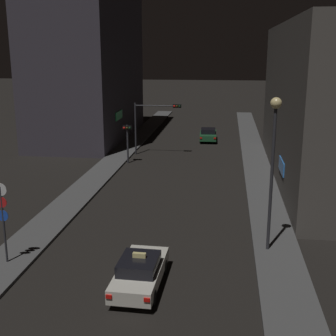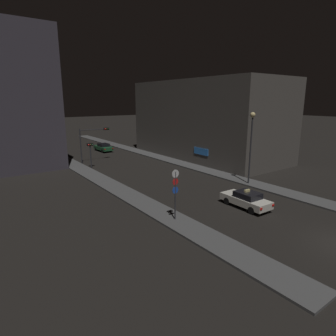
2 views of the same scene
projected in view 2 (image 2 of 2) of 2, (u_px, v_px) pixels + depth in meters
name	position (u px, v px, depth m)	size (l,w,h in m)	color
sidewalk_left	(77.00, 167.00, 39.44)	(2.34, 67.29, 0.16)	#4C4C4C
sidewalk_right	(155.00, 156.00, 46.82)	(2.34, 67.29, 0.16)	#4C4C4C
building_facade_left	(13.00, 100.00, 42.03)	(8.65, 20.26, 18.15)	#3D3842
building_facade_right	(207.00, 120.00, 45.75)	(11.43, 25.41, 11.94)	#514C47
taxi	(246.00, 199.00, 24.61)	(1.92, 4.50, 1.62)	silver
far_car	(103.00, 147.00, 51.62)	(1.94, 4.50, 1.42)	#1E512D
traffic_light_overhead	(92.00, 137.00, 41.95)	(4.53, 0.41, 5.06)	#2D2D33
traffic_light_left_kerb	(90.00, 150.00, 38.33)	(0.80, 0.42, 3.50)	#2D2D33
sign_pole_left	(175.00, 190.00, 21.37)	(0.61, 0.10, 3.90)	#2D2D33
street_lamp_near_block	(251.00, 134.00, 30.21)	(0.54, 0.54, 7.65)	#2D2D33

